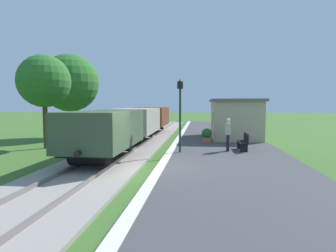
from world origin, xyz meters
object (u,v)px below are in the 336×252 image
freight_train (136,123)px  station_hut (235,118)px  person_waiting (228,133)px  lamp_post_near (180,102)px  tree_trackside_mid (44,81)px  tree_trackside_far (70,83)px  potted_planter (207,135)px  bench_near_hut (244,141)px

freight_train → station_hut: station_hut is taller
freight_train → person_waiting: bearing=-35.6°
lamp_post_near → tree_trackside_mid: bearing=166.3°
person_waiting → tree_trackside_mid: size_ratio=0.30×
person_waiting → tree_trackside_far: size_ratio=0.26×
potted_planter → tree_trackside_far: size_ratio=0.14×
lamp_post_near → bench_near_hut: bearing=16.6°
freight_train → bench_near_hut: size_ratio=12.93×
bench_near_hut → person_waiting: (-0.86, -0.39, 0.46)m
potted_planter → freight_train: bearing=168.3°
person_waiting → lamp_post_near: size_ratio=0.46×
potted_planter → tree_trackside_mid: (-9.73, -1.71, 3.32)m
person_waiting → tree_trackside_mid: (-10.75, 1.43, 2.86)m
bench_near_hut → person_waiting: 1.06m
station_hut → lamp_post_near: (-3.48, -6.89, 1.15)m
lamp_post_near → tree_trackside_far: tree_trackside_far is taller
bench_near_hut → potted_planter: potted_planter is taller
freight_train → tree_trackside_far: tree_trackside_far is taller
tree_trackside_mid → potted_planter: bearing=10.0°
person_waiting → station_hut: bearing=-100.4°
tree_trackside_far → bench_near_hut: bearing=-27.4°
station_hut → bench_near_hut: station_hut is taller
station_hut → lamp_post_near: 7.80m
tree_trackside_far → tree_trackside_mid: bearing=-80.6°
potted_planter → person_waiting: bearing=-72.1°
freight_train → tree_trackside_far: bearing=154.9°
station_hut → lamp_post_near: size_ratio=1.57×
freight_train → person_waiting: 7.09m
freight_train → bench_near_hut: (6.63, -3.73, -0.68)m
freight_train → tree_trackside_far: (-5.88, 2.76, 2.93)m
bench_near_hut → tree_trackside_mid: tree_trackside_mid is taller
potted_planter → tree_trackside_mid: 10.42m
tree_trackside_mid → tree_trackside_far: tree_trackside_far is taller
lamp_post_near → tree_trackside_far: size_ratio=0.56×
station_hut → bench_near_hut: bearing=-91.7°
station_hut → tree_trackside_far: bearing=177.4°
potted_planter → tree_trackside_mid: size_ratio=0.16×
bench_near_hut → person_waiting: person_waiting is taller
bench_near_hut → tree_trackside_far: (-12.51, 6.49, 3.61)m
freight_train → potted_planter: (4.75, -0.98, -0.67)m
freight_train → lamp_post_near: bearing=-54.9°
freight_train → lamp_post_near: (3.32, -4.72, 1.41)m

